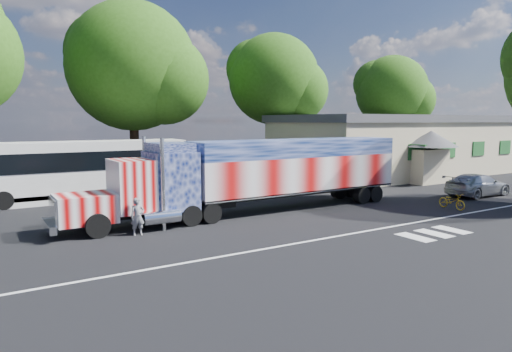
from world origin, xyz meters
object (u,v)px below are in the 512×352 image
coach_bus (86,169)px  tree_n_mid (135,67)px  bicycle (452,201)px  tree_far_ne (393,92)px  semi_truck (261,173)px  woman (138,217)px  parked_car (478,185)px  tree_ne_a (275,80)px

coach_bus → tree_n_mid: size_ratio=0.87×
tree_n_mid → bicycle: bearing=-62.0°
coach_bus → tree_far_ne: bearing=10.7°
coach_bus → tree_n_mid: (5.23, 6.56, 7.02)m
bicycle → tree_far_ne: (17.82, 20.16, 7.44)m
semi_truck → tree_far_ne: tree_far_ne is taller
woman → bicycle: 16.50m
woman → tree_far_ne: 38.59m
parked_car → tree_far_ne: size_ratio=0.41×
semi_truck → coach_bus: size_ratio=1.56×
woman → bicycle: woman is taller
semi_truck → tree_far_ne: size_ratio=1.59×
tree_ne_a → tree_n_mid: size_ratio=0.90×
tree_far_ne → parked_car: bearing=-124.5°
semi_truck → parked_car: bearing=-11.4°
tree_far_ne → bicycle: bearing=-131.5°
woman → tree_n_mid: size_ratio=0.11×
semi_truck → woman: bearing=-168.3°
bicycle → woman: bearing=171.9°
parked_car → bicycle: size_ratio=2.97×
coach_bus → bicycle: (16.05, -13.76, -1.39)m
tree_far_ne → tree_ne_a: tree_ne_a is taller
semi_truck → tree_ne_a: 19.13m
coach_bus → parked_car: coach_bus is taller
coach_bus → tree_far_ne: tree_far_ne is taller
semi_truck → tree_n_mid: bearing=96.0°
tree_ne_a → woman: bearing=-138.0°
coach_bus → tree_ne_a: bearing=17.3°
parked_car → woman: (-21.38, 1.47, 0.08)m
tree_ne_a → bicycle: bearing=-94.7°
tree_far_ne → tree_n_mid: 28.65m
semi_truck → tree_ne_a: size_ratio=1.51×
tree_ne_a → coach_bus: bearing=-162.7°
woman → parked_car: bearing=1.8°
tree_ne_a → tree_n_mid: 12.45m
parked_car → tree_n_mid: (-16.04, 18.48, 8.13)m
coach_bus → bicycle: coach_bus is taller
semi_truck → tree_n_mid: size_ratio=1.36×
woman → tree_n_mid: (5.34, 17.01, 8.05)m
tree_far_ne → tree_n_mid: (-28.63, 0.16, 0.96)m
tree_far_ne → tree_ne_a: 16.27m
semi_truck → parked_car: (14.39, -2.91, -1.35)m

